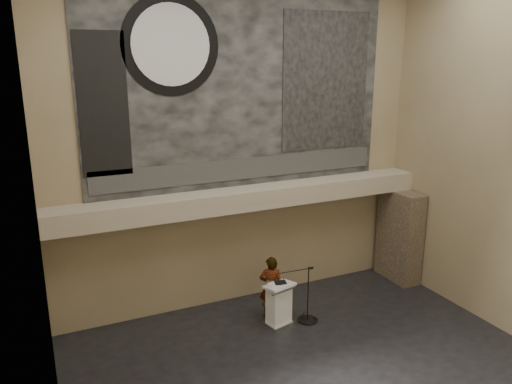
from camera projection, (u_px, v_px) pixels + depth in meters
name	position (u px, v px, depth m)	size (l,w,h in m)	color
floor	(320.00, 376.00, 10.41)	(10.00, 10.00, 0.00)	black
wall_back	(243.00, 145.00, 12.79)	(10.00, 0.02, 8.50)	#827152
wall_left	(37.00, 213.00, 7.26)	(0.02, 8.00, 8.50)	#827152
soffit	(249.00, 198.00, 12.79)	(10.00, 0.80, 0.50)	tan
sprinkler_left	(191.00, 217.00, 12.16)	(0.04, 0.04, 0.06)	#B2893D
sprinkler_right	(314.00, 200.00, 13.59)	(0.04, 0.04, 0.06)	#B2893D
banner	(243.00, 88.00, 12.39)	(8.00, 0.05, 5.00)	black
banner_text_strip	(244.00, 169.00, 12.89)	(7.76, 0.02, 0.55)	#2E2E2E
banner_clock_rim	(171.00, 45.00, 11.36)	(2.30, 2.30, 0.02)	black
banner_clock_face	(171.00, 45.00, 11.34)	(1.84, 1.84, 0.02)	silver
banner_building_print	(326.00, 82.00, 13.30)	(2.60, 0.02, 3.60)	black
banner_brick_print	(103.00, 105.00, 11.05)	(1.10, 0.02, 3.20)	black
stone_pier	(400.00, 235.00, 14.70)	(0.60, 1.40, 2.70)	#423528
lectern	(279.00, 304.00, 12.27)	(0.80, 0.65, 1.13)	silver
binder	(280.00, 283.00, 12.16)	(0.28, 0.22, 0.04)	black
papers	(274.00, 285.00, 12.08)	(0.23, 0.32, 0.01)	silver
speaker_person	(271.00, 287.00, 12.61)	(0.59, 0.39, 1.63)	white
mic_stand	(306.00, 313.00, 12.54)	(1.43, 0.52, 1.46)	black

